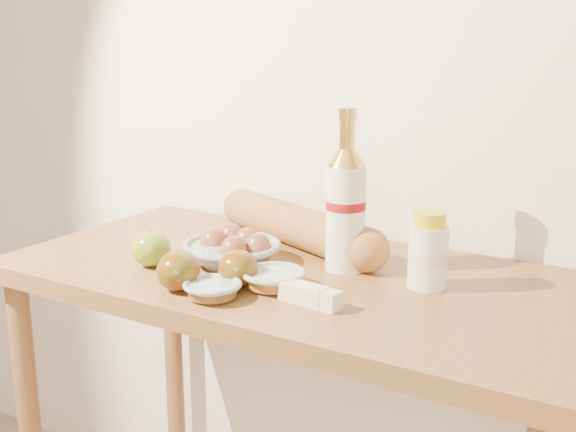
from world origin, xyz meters
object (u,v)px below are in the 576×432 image
at_px(table, 295,327).
at_px(bourbon_bottle, 346,206).
at_px(cream_bottle, 428,253).
at_px(egg_bowl, 234,250).
at_px(baguette, 298,226).

xyz_separation_m(table, bourbon_bottle, (0.08, 0.06, 0.26)).
height_order(table, cream_bottle, cream_bottle).
distance_m(cream_bottle, egg_bowl, 0.40).
height_order(egg_bowl, baguette, baguette).
height_order(bourbon_bottle, egg_bowl, bourbon_bottle).
height_order(table, bourbon_bottle, bourbon_bottle).
bearing_deg(table, egg_bowl, -167.12).
distance_m(table, egg_bowl, 0.20).
distance_m(table, baguette, 0.24).
bearing_deg(egg_bowl, baguette, 75.03).
height_order(bourbon_bottle, baguette, bourbon_bottle).
bearing_deg(bourbon_bottle, cream_bottle, -2.31).
relative_size(egg_bowl, baguette, 0.50).
height_order(bourbon_bottle, cream_bottle, bourbon_bottle).
bearing_deg(baguette, cream_bottle, 4.49).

